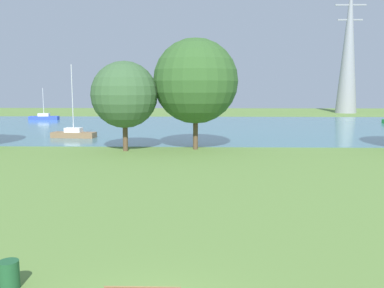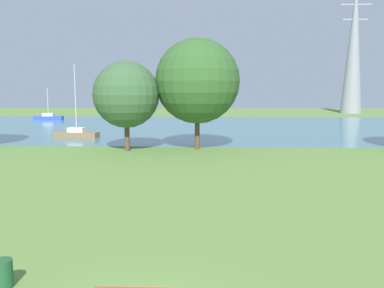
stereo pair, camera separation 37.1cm
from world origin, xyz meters
name	(u,v)px [view 1 (the left image)]	position (x,y,z in m)	size (l,w,h in m)	color
ground_plane	(185,162)	(0.00, 22.00, 0.00)	(160.00, 160.00, 0.00)	olive
litter_bin	(9,275)	(-4.00, 1.90, 0.40)	(0.56, 0.56, 0.80)	#1E512D
water_surface	(194,127)	(0.00, 50.00, 0.01)	(140.00, 40.00, 0.02)	teal
sailboat_brown	(74,133)	(-12.92, 36.91, 0.48)	(4.93, 2.00, 7.98)	brown
sailboat_blue	(44,117)	(-25.65, 61.87, 0.45)	(4.90, 1.88, 5.34)	blue
tree_east_far	(124,95)	(-5.45, 27.52, 4.91)	(5.77, 5.77, 7.80)	brown
tree_west_far	(196,81)	(0.68, 28.67, 6.08)	(7.52, 7.52, 9.85)	brown
electricity_pylon	(349,46)	(31.83, 82.69, 14.01)	(6.40, 4.40, 27.99)	gray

